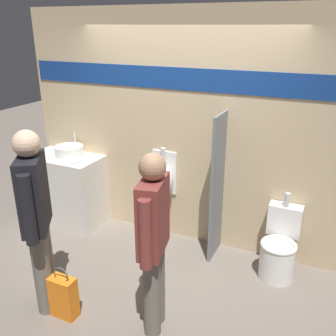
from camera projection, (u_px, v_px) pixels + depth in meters
ground_plane at (162, 258)px, 4.27m from camera, size 16.00×16.00×0.00m
display_wall at (184, 131)px, 4.29m from camera, size 4.13×0.07×2.70m
sink_counter at (67, 189)px, 4.97m from camera, size 0.95×0.55×0.92m
sink_basin at (69, 151)px, 4.81m from camera, size 0.36×0.36×0.27m
cell_phone at (76, 162)px, 4.59m from camera, size 0.07×0.14×0.01m
divider_near_counter at (217, 188)px, 4.09m from camera, size 0.03×0.41×1.65m
urinal_near_counter at (161, 180)px, 4.47m from camera, size 0.33×0.25×1.15m
toilet at (279, 249)px, 3.91m from camera, size 0.37×0.53×0.87m
person_in_vest at (154, 238)px, 3.01m from camera, size 0.26×0.55×1.61m
person_with_lanyard at (36, 216)px, 3.25m from camera, size 0.40×0.52×1.72m
shopping_bag at (64, 297)px, 3.37m from camera, size 0.24×0.13×0.52m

